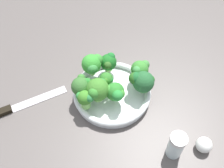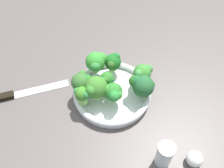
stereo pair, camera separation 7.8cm
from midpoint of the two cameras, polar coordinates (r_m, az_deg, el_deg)
The scene contains 14 objects.
ground_plane at distance 85.63cm, azimuth -3.70°, elevation -1.97°, with size 130.00×130.00×2.50cm, color #554E4B.
bowl at distance 81.87cm, azimuth -2.73°, elevation -2.11°, with size 23.59×23.59×3.26cm.
broccoli_floret_0 at distance 81.38cm, azimuth -6.93°, elevation 4.01°, with size 6.41×6.61×7.47cm.
broccoli_floret_1 at distance 82.88cm, azimuth -3.64°, elevation 4.48°, with size 5.17×5.85×6.14cm.
broccoli_floret_2 at distance 77.24cm, azimuth 3.45°, elevation 0.43°, with size 7.52×6.38×7.23cm.
broccoli_floret_3 at distance 78.56cm, azimuth -4.29°, elevation 0.70°, with size 4.69×4.24×5.74cm.
broccoli_floret_4 at distance 75.02cm, azimuth -8.66°, elevation -3.27°, with size 5.19×4.22×6.22cm.
broccoli_floret_5 at distance 80.06cm, azimuth 3.17°, elevation 2.96°, with size 5.56×5.61×6.84cm.
broccoli_floret_6 at distance 75.57cm, azimuth -2.27°, elevation -1.98°, with size 6.18×6.35×6.18cm.
broccoli_floret_7 at distance 75.30cm, azimuth -6.03°, elevation -1.41°, with size 6.58×6.96×7.89cm.
broccoli_floret_8 at distance 77.54cm, azimuth -9.31°, elevation -0.57°, with size 5.85×5.98×6.71cm.
knife at distance 86.86cm, azimuth -22.97°, elevation -5.02°, with size 23.93×15.95×1.50cm.
garlic_bulb at distance 75.77cm, azimuth 16.08°, elevation -12.49°, with size 4.35×4.35×4.35cm, color white.
pepper_shaker at distance 71.53cm, azimuth 10.32°, elevation -12.92°, with size 4.33×4.33×8.69cm.
Camera 1 is at (5.81, -48.74, 68.94)cm, focal length 43.18 mm.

